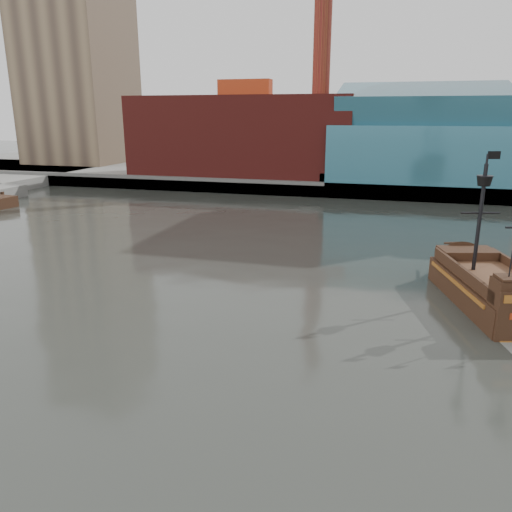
% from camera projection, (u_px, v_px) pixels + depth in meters
% --- Properties ---
extents(ground, '(400.00, 400.00, 0.00)m').
position_uv_depth(ground, '(249.00, 386.00, 26.48)').
color(ground, '#282A25').
rests_on(ground, ground).
extents(promenade_far, '(220.00, 60.00, 2.00)m').
position_uv_depth(promenade_far, '(366.00, 173.00, 111.33)').
color(promenade_far, slate).
rests_on(promenade_far, ground).
extents(seawall, '(220.00, 1.00, 2.60)m').
position_uv_depth(seawall, '(354.00, 191.00, 83.95)').
color(seawall, '#4C4C49').
rests_on(seawall, ground).
extents(skyline, '(149.00, 45.00, 62.00)m').
position_uv_depth(skyline, '(398.00, 56.00, 96.59)').
color(skyline, brown).
rests_on(skyline, promenade_far).
extents(pirate_ship, '(8.91, 16.88, 12.11)m').
position_uv_depth(pirate_ship, '(493.00, 292.00, 37.13)').
color(pirate_ship, black).
rests_on(pirate_ship, ground).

